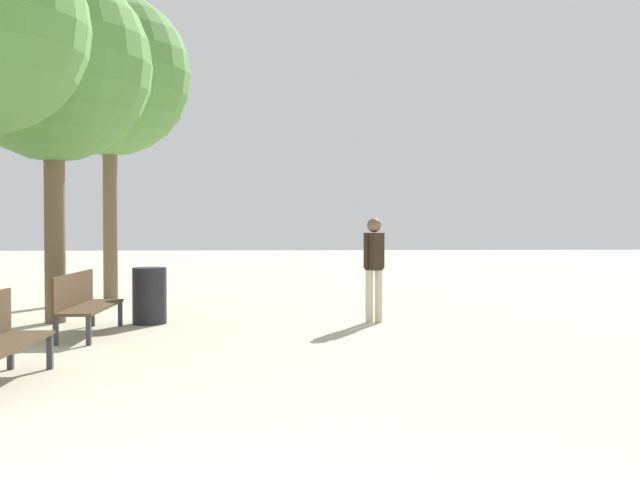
# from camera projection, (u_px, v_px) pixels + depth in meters

# --- Properties ---
(bench_row_2) EXTENTS (0.52, 1.86, 0.89)m
(bench_row_2) POSITION_uv_depth(u_px,v_px,m) (83.00, 300.00, 10.21)
(bench_row_2) COLOR #4C3823
(bench_row_2) RESTS_ON ground_plane
(tree_row_2) EXTENTS (3.13, 3.13, 5.73)m
(tree_row_2) POSITION_uv_depth(u_px,v_px,m) (53.00, 66.00, 11.44)
(tree_row_2) COLOR brown
(tree_row_2) RESTS_ON ground_plane
(tree_row_3) EXTENTS (3.43, 3.43, 6.47)m
(tree_row_3) POSITION_uv_depth(u_px,v_px,m) (109.00, 76.00, 15.04)
(tree_row_3) COLOR brown
(tree_row_3) RESTS_ON ground_plane
(pedestrian_near) EXTENTS (0.34, 0.30, 1.69)m
(pedestrian_near) POSITION_uv_depth(u_px,v_px,m) (374.00, 263.00, 11.52)
(pedestrian_near) COLOR beige
(pedestrian_near) RESTS_ON ground_plane
(trash_bin) EXTENTS (0.54, 0.54, 0.90)m
(trash_bin) POSITION_uv_depth(u_px,v_px,m) (150.00, 296.00, 11.40)
(trash_bin) COLOR #232328
(trash_bin) RESTS_ON ground_plane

